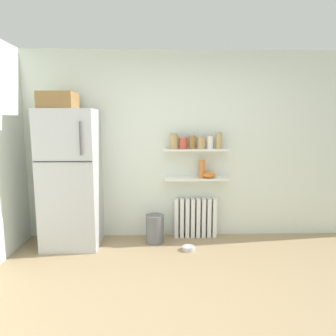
{
  "coord_description": "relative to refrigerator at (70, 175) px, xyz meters",
  "views": [
    {
      "loc": [
        -0.36,
        -2.4,
        1.66
      ],
      "look_at": [
        -0.24,
        1.6,
        1.05
      ],
      "focal_mm": 33.66,
      "sensor_mm": 36.0,
      "label": 1
    }
  ],
  "objects": [
    {
      "name": "ground_plane",
      "position": [
        1.51,
        -1.19,
        -0.95
      ],
      "size": [
        7.04,
        7.04,
        0.0
      ],
      "primitive_type": "plane",
      "color": "#9E8460"
    },
    {
      "name": "back_wall",
      "position": [
        1.51,
        0.36,
        0.35
      ],
      "size": [
        7.04,
        0.1,
        2.6
      ],
      "primitive_type": "cube",
      "color": "silver",
      "rests_on": "ground_plane"
    },
    {
      "name": "refrigerator",
      "position": [
        0.0,
        0.0,
        0.0
      ],
      "size": [
        0.71,
        0.66,
        2.01
      ],
      "color": "#B7BABF",
      "rests_on": "ground_plane"
    },
    {
      "name": "radiator",
      "position": [
        1.68,
        0.23,
        -0.66
      ],
      "size": [
        0.6,
        0.12,
        0.56
      ],
      "color": "white",
      "rests_on": "ground_plane"
    },
    {
      "name": "wall_shelf_lower",
      "position": [
        1.68,
        0.2,
        -0.09
      ],
      "size": [
        0.88,
        0.22,
        0.02
      ],
      "primitive_type": "cube",
      "color": "white"
    },
    {
      "name": "wall_shelf_upper",
      "position": [
        1.68,
        0.2,
        0.31
      ],
      "size": [
        0.88,
        0.22,
        0.02
      ],
      "primitive_type": "cube",
      "color": "white"
    },
    {
      "name": "storage_jar_0",
      "position": [
        1.37,
        0.2,
        0.43
      ],
      "size": [
        0.11,
        0.11,
        0.21
      ],
      "color": "tan",
      "rests_on": "wall_shelf_upper"
    },
    {
      "name": "storage_jar_1",
      "position": [
        1.49,
        0.2,
        0.41
      ],
      "size": [
        0.11,
        0.11,
        0.17
      ],
      "color": "#C64C38",
      "rests_on": "wall_shelf_upper"
    },
    {
      "name": "storage_jar_2",
      "position": [
        1.61,
        0.2,
        0.42
      ],
      "size": [
        0.09,
        0.09,
        0.2
      ],
      "color": "olive",
      "rests_on": "wall_shelf_upper"
    },
    {
      "name": "storage_jar_3",
      "position": [
        1.74,
        0.2,
        0.41
      ],
      "size": [
        0.11,
        0.11,
        0.17
      ],
      "color": "tan",
      "rests_on": "wall_shelf_upper"
    },
    {
      "name": "storage_jar_4",
      "position": [
        1.86,
        0.2,
        0.42
      ],
      "size": [
        0.09,
        0.09,
        0.19
      ],
      "color": "silver",
      "rests_on": "wall_shelf_upper"
    },
    {
      "name": "storage_jar_5",
      "position": [
        1.99,
        0.2,
        0.44
      ],
      "size": [
        0.09,
        0.09,
        0.23
      ],
      "color": "tan",
      "rests_on": "wall_shelf_upper"
    },
    {
      "name": "vase",
      "position": [
        1.75,
        0.2,
        0.04
      ],
      "size": [
        0.09,
        0.09,
        0.25
      ],
      "primitive_type": "cylinder",
      "color": "#CC7033",
      "rests_on": "wall_shelf_lower"
    },
    {
      "name": "shelf_bowl",
      "position": [
        1.85,
        0.2,
        -0.04
      ],
      "size": [
        0.19,
        0.19,
        0.09
      ],
      "primitive_type": "ellipsoid",
      "color": "orange",
      "rests_on": "wall_shelf_lower"
    },
    {
      "name": "trash_bin",
      "position": [
        1.1,
        0.03,
        -0.75
      ],
      "size": [
        0.24,
        0.24,
        0.39
      ],
      "primitive_type": "cylinder",
      "color": "slate",
      "rests_on": "ground_plane"
    },
    {
      "name": "pet_food_bowl",
      "position": [
        1.54,
        -0.24,
        -0.92
      ],
      "size": [
        0.16,
        0.16,
        0.05
      ],
      "primitive_type": "cylinder",
      "color": "#B7B7BC",
      "rests_on": "ground_plane"
    }
  ]
}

